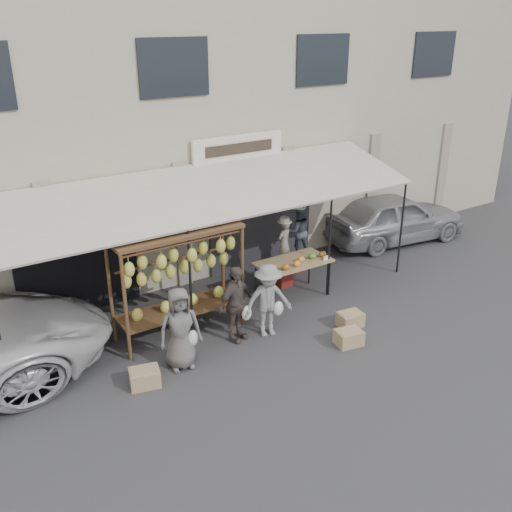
{
  "coord_description": "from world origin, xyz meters",
  "views": [
    {
      "loc": [
        -5.4,
        -7.9,
        6.0
      ],
      "look_at": [
        0.69,
        1.4,
        1.3
      ],
      "focal_mm": 40.0,
      "sensor_mm": 36.0,
      "label": 1
    }
  ],
  "objects": [
    {
      "name": "crate_near_b",
      "position": [
        1.96,
        -0.25,
        0.15
      ],
      "size": [
        0.54,
        0.44,
        0.3
      ],
      "primitive_type": "cube",
      "rotation": [
        0.0,
        0.0,
        -0.13
      ],
      "color": "tan",
      "rests_on": "ground_plane"
    },
    {
      "name": "customer_right",
      "position": [
        0.33,
        0.41,
        0.77
      ],
      "size": [
        1.1,
        0.78,
        1.54
      ],
      "primitive_type": "imported",
      "rotation": [
        0.0,
        0.0,
        -0.23
      ],
      "color": "gray",
      "rests_on": "ground_plane"
    },
    {
      "name": "crate_near_a",
      "position": [
        1.44,
        -0.79,
        0.15
      ],
      "size": [
        0.57,
        0.47,
        0.31
      ],
      "primitive_type": "cube",
      "rotation": [
        0.0,
        0.0,
        -0.18
      ],
      "color": "tan",
      "rests_on": "ground_plane"
    },
    {
      "name": "customer_left",
      "position": [
        -1.65,
        0.34,
        0.79
      ],
      "size": [
        0.86,
        0.65,
        1.58
      ],
      "primitive_type": "imported",
      "rotation": [
        0.0,
        0.0,
        -0.2
      ],
      "color": "#5A5857",
      "rests_on": "ground_plane"
    },
    {
      "name": "banana_rack",
      "position": [
        -1.12,
        1.4,
        1.56
      ],
      "size": [
        2.6,
        0.9,
        2.24
      ],
      "color": "#422917",
      "rests_on": "ground_plane"
    },
    {
      "name": "shophouse",
      "position": [
        -0.0,
        6.5,
        3.65
      ],
      "size": [
        24.0,
        6.15,
        7.3
      ],
      "color": "#9F9A8A",
      "rests_on": "ground_plane"
    },
    {
      "name": "stool_left",
      "position": [
        1.95,
        2.12,
        0.25
      ],
      "size": [
        0.4,
        0.4,
        0.5
      ],
      "primitive_type": "cube",
      "rotation": [
        0.0,
        0.0,
        0.14
      ],
      "color": "maroon",
      "rests_on": "ground_plane"
    },
    {
      "name": "awning",
      "position": [
        0.01,
        2.28,
        2.57
      ],
      "size": [
        10.0,
        2.35,
        2.92
      ],
      "color": "beige",
      "rests_on": "ground_plane"
    },
    {
      "name": "vendor_left",
      "position": [
        1.95,
        2.12,
        1.07
      ],
      "size": [
        0.48,
        0.38,
        1.15
      ],
      "primitive_type": "imported",
      "rotation": [
        0.0,
        0.0,
        3.43
      ],
      "color": "gray",
      "rests_on": "stool_left"
    },
    {
      "name": "produce_table",
      "position": [
        1.75,
        1.44,
        0.87
      ],
      "size": [
        1.7,
        0.9,
        1.04
      ],
      "color": "#A1885B",
      "rests_on": "ground_plane"
    },
    {
      "name": "crate_far",
      "position": [
        -2.46,
        0.16,
        0.16
      ],
      "size": [
        0.6,
        0.51,
        0.31
      ],
      "primitive_type": "cube",
      "rotation": [
        0.0,
        0.0,
        -0.25
      ],
      "color": "tan",
      "rests_on": "ground_plane"
    },
    {
      "name": "sedan",
      "position": [
        6.29,
        2.77,
        0.71
      ],
      "size": [
        4.34,
        2.2,
        1.42
      ],
      "primitive_type": "imported",
      "rotation": [
        0.0,
        0.0,
        1.44
      ],
      "color": "gray",
      "rests_on": "ground_plane"
    },
    {
      "name": "ground_plane",
      "position": [
        0.0,
        0.0,
        0.0
      ],
      "size": [
        90.0,
        90.0,
        0.0
      ],
      "primitive_type": "plane",
      "color": "#2D2D30"
    },
    {
      "name": "customer_mid",
      "position": [
        -0.31,
        0.6,
        0.79
      ],
      "size": [
        1.0,
        0.65,
        1.58
      ],
      "primitive_type": "imported",
      "rotation": [
        0.0,
        0.0,
        0.31
      ],
      "color": "#4F4340",
      "rests_on": "ground_plane"
    },
    {
      "name": "vendor_right",
      "position": [
        2.73,
        2.6,
        1.07
      ],
      "size": [
        0.74,
        0.65,
        1.28
      ],
      "primitive_type": "imported",
      "rotation": [
        0.0,
        0.0,
        2.83
      ],
      "color": "#49525E",
      "rests_on": "stool_right"
    },
    {
      "name": "stool_right",
      "position": [
        2.73,
        2.6,
        0.22
      ],
      "size": [
        0.36,
        0.36,
        0.43
      ],
      "primitive_type": "cube",
      "rotation": [
        0.0,
        0.0,
        0.2
      ],
      "color": "maroon",
      "rests_on": "ground_plane"
    }
  ]
}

